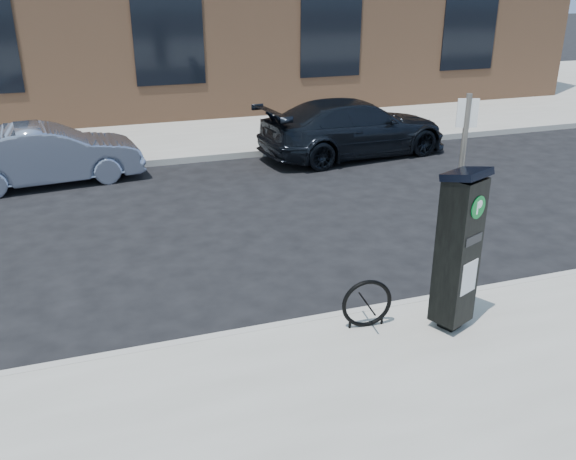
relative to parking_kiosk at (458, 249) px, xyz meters
name	(u,v)px	position (x,y,z in m)	size (l,w,h in m)	color
ground	(323,326)	(-1.38, 0.74, -1.20)	(120.00, 120.00, 0.00)	black
sidewalk_far	(165,112)	(-1.38, 14.74, -1.12)	(60.00, 12.00, 0.15)	gray
curb_near	(324,321)	(-1.38, 0.72, -1.12)	(60.00, 0.12, 0.16)	#9E9B93
curb_far	(201,159)	(-1.38, 8.76, -1.12)	(60.00, 0.12, 0.16)	#9E9B93
parking_kiosk	(458,249)	(0.00, 0.00, 0.00)	(0.60, 0.57, 2.05)	black
sign_pole	(457,209)	(0.22, 0.43, 0.33)	(0.24, 0.22, 2.77)	#4C4743
bike_rack	(367,304)	(-0.97, 0.34, -0.74)	(0.64, 0.11, 0.64)	black
car_silver	(48,155)	(-4.77, 8.14, -0.56)	(1.35, 3.86, 1.27)	#808AA3
car_dark	(354,128)	(2.38, 8.10, -0.50)	(1.97, 4.84, 1.40)	black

